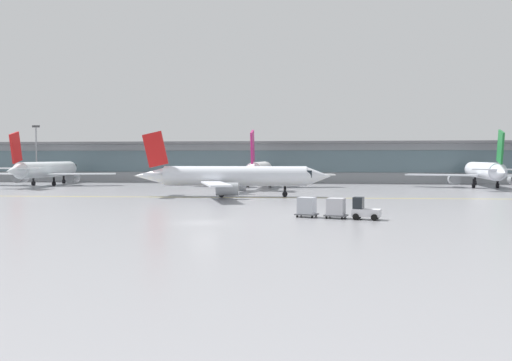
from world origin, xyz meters
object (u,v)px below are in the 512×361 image
Objects in this scene: gate_airplane_1 at (260,170)px; gate_airplane_2 at (484,171)px; gate_airplane_0 at (47,170)px; apron_light_mast_0 at (36,151)px; cargo_dolly_lead at (336,207)px; taxiing_regional_jet at (232,177)px; cargo_dolly_trailing at (307,206)px; baggage_tug at (364,210)px.

gate_airplane_2 is at bearing -87.93° from gate_airplane_1.
gate_airplane_0 is 2.39× the size of apron_light_mast_0.
taxiing_regional_jet is at bearing 132.35° from cargo_dolly_lead.
cargo_dolly_trailing is (55.59, -55.20, -2.17)m from gate_airplane_0.
gate_airplane_2 is 100.46m from apron_light_mast_0.
gate_airplane_1 is 13.29× the size of cargo_dolly_trailing.
taxiing_regional_jet is at bearing 135.78° from baggage_tug.
gate_airplane_2 is 2.38× the size of apron_light_mast_0.
gate_airplane_0 reaches higher than cargo_dolly_trailing.
apron_light_mast_0 reaches higher than taxiing_regional_jet.
taxiing_regional_jet is 10.35× the size of baggage_tug.
gate_airplane_1 is at bearing -15.48° from apron_light_mast_0.
taxiing_regional_jet is 31.27m from cargo_dolly_lead.
baggage_tug is at bearing -164.68° from gate_airplane_1.
cargo_dolly_lead is (14.37, -27.70, -1.90)m from taxiing_regional_jet.
baggage_tug is at bearing -0.00° from cargo_dolly_trailing.
gate_airplane_0 is at bearing 89.25° from gate_airplane_1.
gate_airplane_1 is 13.29× the size of cargo_dolly_lead.
cargo_dolly_lead is 1.00× the size of cargo_dolly_trailing.
apron_light_mast_0 is at bearing 149.01° from cargo_dolly_lead.
cargo_dolly_lead is (-30.65, -57.49, -2.15)m from gate_airplane_2.
gate_airplane_1 is at bearing 97.42° from gate_airplane_2.
cargo_dolly_trailing is at bearing -137.80° from gate_airplane_0.
apron_light_mast_0 reaches higher than gate_airplane_2.
baggage_tug is 5.58m from cargo_dolly_trailing.
gate_airplane_0 is at bearing 152.03° from baggage_tug.
baggage_tug is at bearing -0.00° from cargo_dolly_lead.
gate_airplane_2 is at bearing 74.40° from cargo_dolly_trailing.
gate_airplane_1 reaches higher than cargo_dolly_trailing.
apron_light_mast_0 is (-68.81, 71.03, 6.41)m from cargo_dolly_lead.
cargo_dolly_trailing is 96.63m from apron_light_mast_0.
gate_airplane_2 is 65.19m from cargo_dolly_lead.
gate_airplane_2 is 11.24× the size of baggage_tug.
gate_airplane_2 is (89.04, 1.54, -0.02)m from gate_airplane_0.
gate_airplane_1 is 57.23m from cargo_dolly_lead.
cargo_dolly_lead is at bearing -45.91° from apron_light_mast_0.
gate_airplane_0 is 89.05m from gate_airplane_2.
gate_airplane_1 is at bearing 118.29° from cargo_dolly_lead.
gate_airplane_2 is at bearing 31.68° from taxiing_regional_jet.
taxiing_regional_jet is at bearing 128.16° from cargo_dolly_trailing.
cargo_dolly_lead is at bearing -64.39° from taxiing_regional_jet.
taxiing_regional_jet is at bearing -38.52° from apron_light_mast_0.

